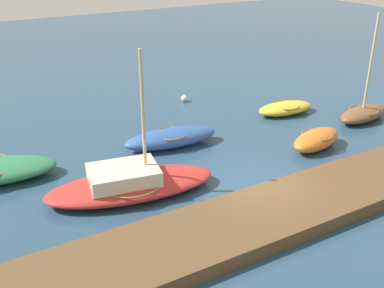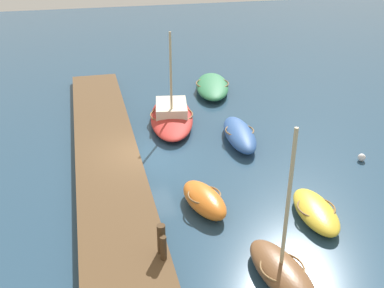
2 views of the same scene
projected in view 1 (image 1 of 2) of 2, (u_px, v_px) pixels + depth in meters
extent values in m
plane|color=navy|center=(255.00, 191.00, 16.74)|extent=(84.00, 84.00, 0.00)
cube|color=brown|center=(288.00, 208.00, 15.26)|extent=(24.53, 2.92, 0.47)
ellipsoid|color=#2D569E|center=(171.00, 138.00, 20.08)|extent=(4.34, 1.87, 0.79)
torus|color=olive|center=(171.00, 133.00, 19.99)|extent=(1.64, 1.64, 0.07)
ellipsoid|color=gold|center=(285.00, 108.00, 23.77)|extent=(3.22, 1.65, 0.61)
torus|color=olive|center=(286.00, 105.00, 23.70)|extent=(1.57, 1.57, 0.07)
ellipsoid|color=#B72D28|center=(131.00, 185.00, 16.43)|extent=(6.40, 3.35, 0.67)
torus|color=olive|center=(131.00, 181.00, 16.35)|extent=(2.77, 2.77, 0.07)
cube|color=beige|center=(124.00, 175.00, 16.16)|extent=(2.66, 2.08, 0.54)
cylinder|color=#C6B284|center=(143.00, 117.00, 15.55)|extent=(0.12, 0.12, 4.66)
ellipsoid|color=brown|center=(363.00, 114.00, 22.93)|extent=(3.44, 1.80, 0.69)
torus|color=olive|center=(364.00, 110.00, 22.85)|extent=(1.60, 1.60, 0.07)
cylinder|color=#C6B284|center=(371.00, 63.00, 21.82)|extent=(0.12, 0.12, 4.72)
ellipsoid|color=orange|center=(316.00, 140.00, 19.88)|extent=(2.98, 1.81, 0.83)
torus|color=olive|center=(317.00, 135.00, 19.79)|extent=(1.57, 1.57, 0.07)
sphere|color=silver|center=(184.00, 98.00, 25.56)|extent=(0.37, 0.37, 0.37)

